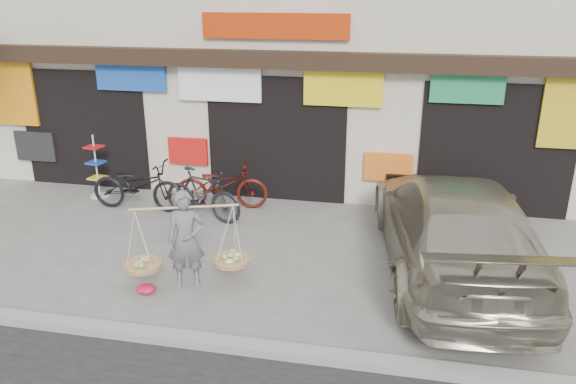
% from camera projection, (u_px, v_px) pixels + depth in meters
% --- Properties ---
extents(ground, '(70.00, 70.00, 0.00)m').
position_uv_depth(ground, '(232.00, 272.00, 9.29)').
color(ground, gray).
rests_on(ground, ground).
extents(kerb, '(70.00, 0.25, 0.12)m').
position_uv_depth(kerb, '(188.00, 339.00, 7.43)').
color(kerb, gray).
rests_on(kerb, ground).
extents(shophouse_block, '(14.00, 6.32, 7.00)m').
position_uv_depth(shophouse_block, '(301.00, 28.00, 13.99)').
color(shophouse_block, beige).
rests_on(shophouse_block, ground).
extents(street_vendor, '(1.86, 0.99, 1.57)m').
position_uv_depth(street_vendor, '(186.00, 243.00, 8.66)').
color(street_vendor, slate).
rests_on(street_vendor, ground).
extents(bike_0, '(2.05, 0.74, 1.07)m').
position_uv_depth(bike_0, '(138.00, 186.00, 11.70)').
color(bike_0, black).
rests_on(bike_0, ground).
extents(bike_1, '(1.85, 0.97, 1.07)m').
position_uv_depth(bike_1, '(202.00, 194.00, 11.22)').
color(bike_1, black).
rests_on(bike_1, ground).
extents(bike_2, '(2.04, 1.02, 1.02)m').
position_uv_depth(bike_2, '(222.00, 185.00, 11.80)').
color(bike_2, '#54130E').
rests_on(bike_2, ground).
extents(suv, '(2.89, 5.74, 1.60)m').
position_uv_depth(suv, '(453.00, 225.00, 9.13)').
color(suv, '#A49B84').
rests_on(suv, ground).
extents(display_rack, '(0.39, 0.39, 1.42)m').
position_uv_depth(display_rack, '(97.00, 172.00, 12.41)').
color(display_rack, silver).
rests_on(display_rack, ground).
extents(red_bag, '(0.31, 0.25, 0.14)m').
position_uv_depth(red_bag, '(146.00, 289.00, 8.64)').
color(red_bag, '#E61542').
rests_on(red_bag, ground).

